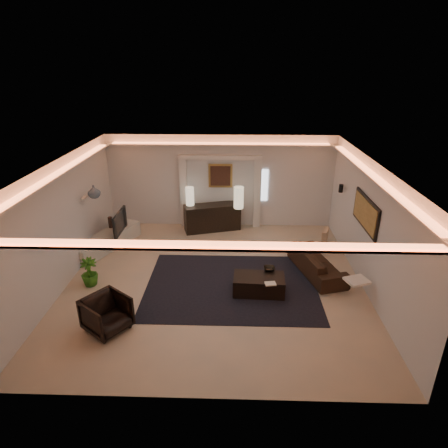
{
  "coord_description": "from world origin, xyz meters",
  "views": [
    {
      "loc": [
        0.47,
        -7.93,
        4.89
      ],
      "look_at": [
        0.2,
        0.6,
        1.25
      ],
      "focal_mm": 30.53,
      "sensor_mm": 36.0,
      "label": 1
    }
  ],
  "objects_px": {
    "console": "(212,218)",
    "sofa": "(317,262)",
    "coffee_table": "(259,285)",
    "armchair": "(107,314)"
  },
  "relations": [
    {
      "from": "armchair",
      "to": "coffee_table",
      "type": "bearing_deg",
      "value": -27.84
    },
    {
      "from": "coffee_table",
      "to": "console",
      "type": "bearing_deg",
      "value": 112.47
    },
    {
      "from": "console",
      "to": "coffee_table",
      "type": "height_order",
      "value": "console"
    },
    {
      "from": "console",
      "to": "coffee_table",
      "type": "xyz_separation_m",
      "value": [
        1.27,
        -3.54,
        -0.2
      ]
    },
    {
      "from": "console",
      "to": "sofa",
      "type": "height_order",
      "value": "console"
    },
    {
      "from": "sofa",
      "to": "coffee_table",
      "type": "relative_size",
      "value": 1.69
    },
    {
      "from": "console",
      "to": "armchair",
      "type": "distance_m",
      "value": 5.25
    },
    {
      "from": "coffee_table",
      "to": "armchair",
      "type": "height_order",
      "value": "armchair"
    },
    {
      "from": "console",
      "to": "sofa",
      "type": "bearing_deg",
      "value": -59.38
    },
    {
      "from": "console",
      "to": "sofa",
      "type": "xyz_separation_m",
      "value": [
        2.77,
        -2.58,
        -0.12
      ]
    }
  ]
}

